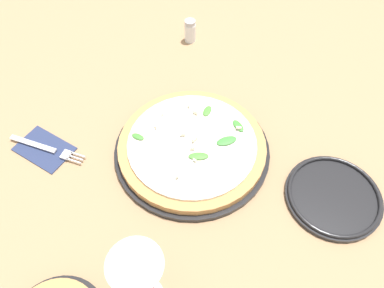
{
  "coord_description": "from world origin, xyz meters",
  "views": [
    {
      "loc": [
        0.13,
        -0.44,
        0.7
      ],
      "look_at": [
        -0.03,
        0.03,
        0.03
      ],
      "focal_mm": 35.0,
      "sensor_mm": 36.0,
      "label": 1
    }
  ],
  "objects_px": {
    "pizza_arugula_main": "(192,147)",
    "shaker_pepper": "(190,31)",
    "wine_glass": "(138,275)",
    "side_plate_white": "(334,196)",
    "fork": "(46,148)"
  },
  "relations": [
    {
      "from": "pizza_arugula_main",
      "to": "wine_glass",
      "type": "distance_m",
      "value": 0.34
    },
    {
      "from": "wine_glass",
      "to": "shaker_pepper",
      "type": "relative_size",
      "value": 2.5
    },
    {
      "from": "fork",
      "to": "shaker_pepper",
      "type": "height_order",
      "value": "shaker_pepper"
    },
    {
      "from": "pizza_arugula_main",
      "to": "shaker_pepper",
      "type": "xyz_separation_m",
      "value": [
        -0.14,
        0.38,
        0.02
      ]
    },
    {
      "from": "wine_glass",
      "to": "fork",
      "type": "distance_m",
      "value": 0.42
    },
    {
      "from": "side_plate_white",
      "to": "shaker_pepper",
      "type": "bearing_deg",
      "value": 138.82
    },
    {
      "from": "pizza_arugula_main",
      "to": "fork",
      "type": "height_order",
      "value": "pizza_arugula_main"
    },
    {
      "from": "wine_glass",
      "to": "side_plate_white",
      "type": "distance_m",
      "value": 0.44
    },
    {
      "from": "wine_glass",
      "to": "shaker_pepper",
      "type": "height_order",
      "value": "wine_glass"
    },
    {
      "from": "fork",
      "to": "wine_glass",
      "type": "bearing_deg",
      "value": -31.84
    },
    {
      "from": "pizza_arugula_main",
      "to": "fork",
      "type": "bearing_deg",
      "value": -161.95
    },
    {
      "from": "pizza_arugula_main",
      "to": "shaker_pepper",
      "type": "bearing_deg",
      "value": 109.61
    },
    {
      "from": "wine_glass",
      "to": "side_plate_white",
      "type": "relative_size",
      "value": 0.83
    },
    {
      "from": "pizza_arugula_main",
      "to": "shaker_pepper",
      "type": "distance_m",
      "value": 0.4
    },
    {
      "from": "wine_glass",
      "to": "side_plate_white",
      "type": "bearing_deg",
      "value": 46.41
    }
  ]
}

